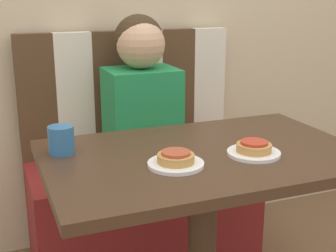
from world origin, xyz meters
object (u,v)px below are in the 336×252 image
pizza_left (176,157)px  drinking_cup (61,140)px  plate_left (176,164)px  plate_right (254,153)px  person (141,90)px  pizza_right (254,147)px

pizza_left → drinking_cup: (-0.31, 0.24, 0.02)m
plate_left → plate_right: (0.28, 0.00, 0.00)m
person → pizza_left: person is taller
person → plate_left: bearing=-100.4°
plate_left → pizza_right: (0.28, 0.00, 0.02)m
plate_left → drinking_cup: bearing=141.4°
pizza_right → drinking_cup: bearing=157.2°
person → pizza_left: 0.76m
plate_right → pizza_right: 0.02m
plate_left → pizza_left: (-0.00, 0.00, 0.02)m
plate_left → pizza_right: bearing=0.0°
drinking_cup → person: bearing=48.7°
pizza_left → pizza_right: 0.28m
person → plate_right: (0.14, -0.75, -0.08)m
plate_right → pizza_left: bearing=180.0°
person → pizza_left: (-0.14, -0.75, -0.05)m
plate_right → pizza_right: pizza_right is taller
person → plate_left: person is taller
plate_left → pizza_right: 0.28m
person → pizza_right: bearing=-79.6°
person → pizza_right: size_ratio=5.98×
person → drinking_cup: 0.67m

